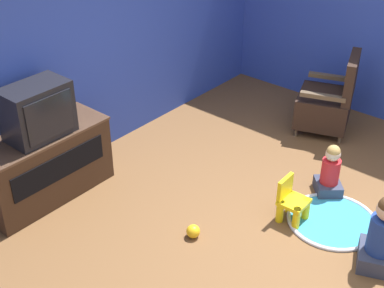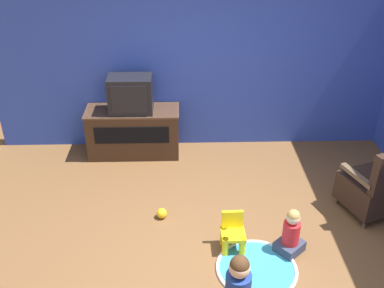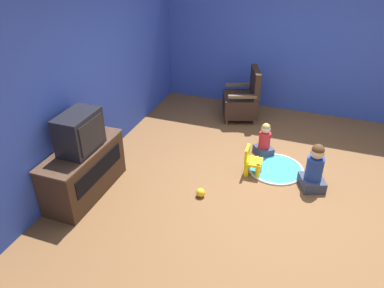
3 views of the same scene
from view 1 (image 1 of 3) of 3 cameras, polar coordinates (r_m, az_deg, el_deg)
name	(u,v)px [view 1 (image 1 of 3)]	position (r m, az deg, el deg)	size (l,w,h in m)	color
ground_plane	(299,238)	(4.91, 11.35, -9.79)	(30.00, 30.00, 0.00)	brown
wall_back	(83,33)	(5.58, -11.54, 11.56)	(5.71, 0.12, 2.70)	#2D47B2
tv_cabinet	(44,164)	(5.30, -15.47, -2.08)	(1.30, 0.51, 0.69)	#382316
television	(38,111)	(4.99, -16.15, 3.38)	(0.59, 0.38, 0.50)	black
black_armchair	(328,102)	(6.43, 14.33, 4.33)	(0.80, 0.78, 0.96)	brown
yellow_kid_chair	(292,203)	(4.99, 10.58, -6.23)	(0.26, 0.25, 0.43)	yellow
play_mat	(332,221)	(5.15, 14.75, -7.92)	(0.84, 0.84, 0.04)	teal
child_watching_left	(330,173)	(5.38, 14.52, -2.97)	(0.37, 0.36, 0.54)	#33384C
child_watching_center	(382,237)	(4.63, 19.60, -9.30)	(0.44, 0.42, 0.69)	#33384C
toy_ball	(193,231)	(4.79, 0.13, -9.29)	(0.12, 0.12, 0.12)	yellow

